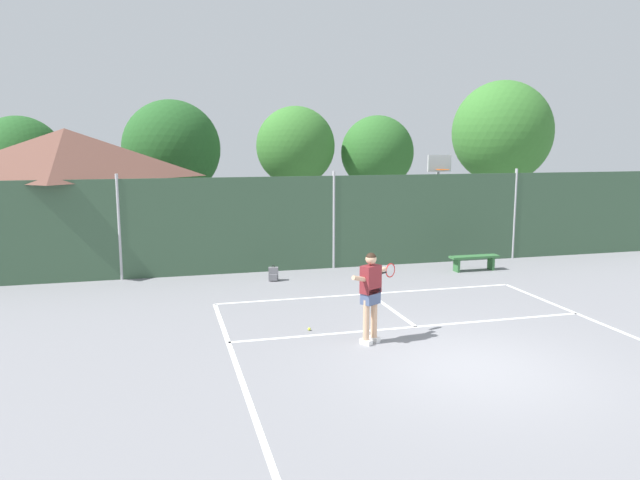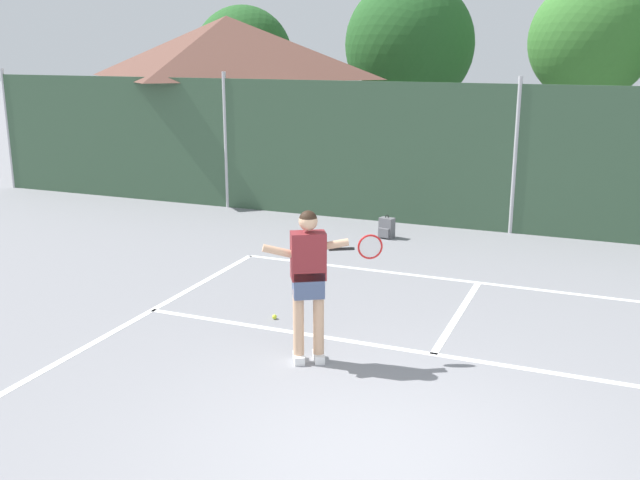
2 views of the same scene
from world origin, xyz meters
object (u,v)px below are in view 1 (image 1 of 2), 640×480
Objects in this scene: basketball_hoop at (438,189)px; backpack_grey at (273,274)px; tennis_ball at (309,329)px; tennis_player at (371,289)px; courtside_bench at (474,259)px.

backpack_grey is (-6.66, -3.08, -2.12)m from basketball_hoop.
backpack_grey is (0.12, 4.85, 0.16)m from tennis_ball.
basketball_hoop reaches higher than backpack_grey.
tennis_player is 28.10× the size of tennis_ball.
tennis_player is 1.16× the size of courtside_bench.
backpack_grey is 0.29× the size of courtside_bench.
tennis_ball is (-1.00, 1.10, -1.08)m from tennis_player.
tennis_player reaches higher than backpack_grey.
basketball_hoop is 10.79m from tennis_player.
courtside_bench is at bearing 46.22° from tennis_player.
backpack_grey is at bearing 98.40° from tennis_player.
backpack_grey is at bearing 177.94° from courtside_bench.
tennis_ball is at bearing -144.51° from courtside_bench.
basketball_hoop reaches higher than tennis_player.
basketball_hoop is at bearing 49.48° from tennis_ball.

